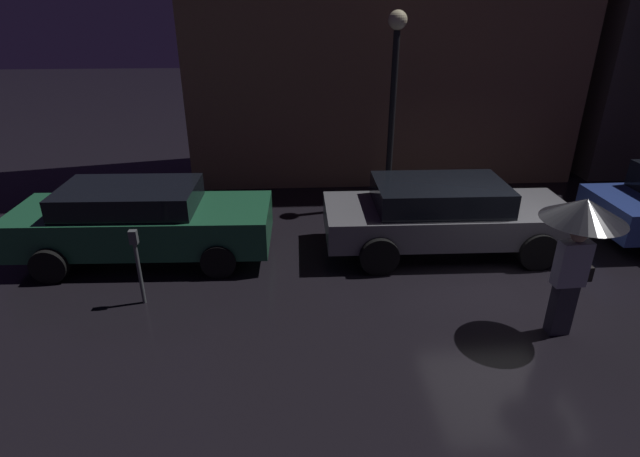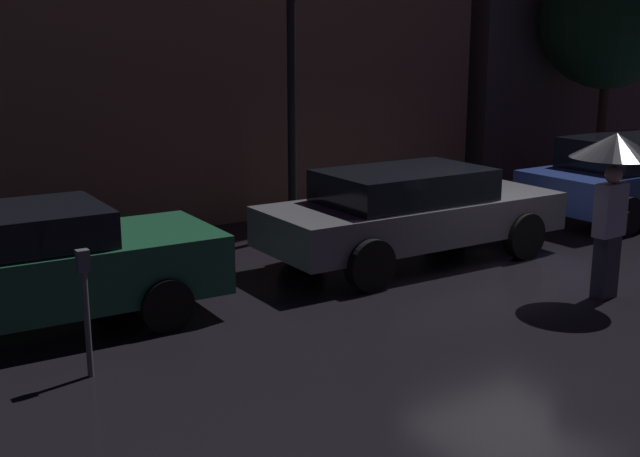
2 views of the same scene
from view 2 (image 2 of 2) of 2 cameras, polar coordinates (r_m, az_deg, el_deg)
name	(u,v)px [view 2 (image 2 of 2)]	position (r m, az deg, el deg)	size (l,w,h in m)	color
ground_plane	(520,272)	(11.74, 14.06, -3.01)	(60.00, 60.00, 0.00)	black
building_facade_right	(552,9)	(21.41, 16.16, 14.77)	(7.22, 3.00, 7.87)	#564C47
parked_car_green	(8,270)	(9.47, -21.29, -2.74)	(4.69, 1.88, 1.42)	#1E5638
parked_car_grey	(411,211)	(11.89, 6.48, 1.24)	(4.65, 1.94, 1.38)	slate
parked_car_blue	(633,175)	(15.83, 21.37, 3.57)	(4.53, 1.97, 1.49)	navy
pedestrian_with_umbrella	(614,167)	(10.55, 20.20, 4.12)	(1.10, 1.10, 2.10)	#383842
parking_meter	(86,299)	(8.04, -16.33, -4.84)	(0.12, 0.10, 1.29)	#4C5154
street_lamp_near	(291,60)	(13.12, -2.06, 11.87)	(0.39, 0.39, 4.27)	black
street_tree	(610,18)	(18.72, 19.94, 13.90)	(3.02, 3.02, 5.17)	#473323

